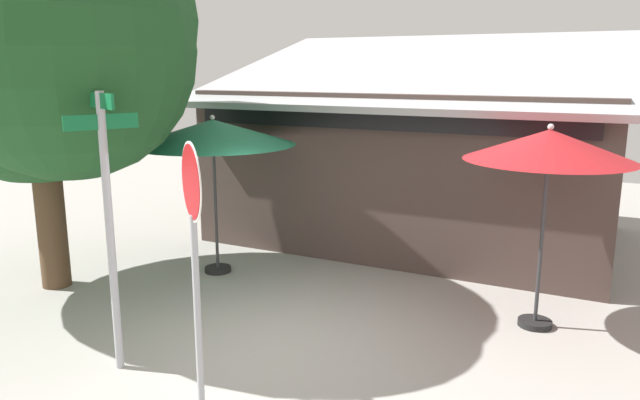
{
  "coord_description": "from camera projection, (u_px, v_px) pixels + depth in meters",
  "views": [
    {
      "loc": [
        3.58,
        -5.93,
        3.35
      ],
      "look_at": [
        -0.01,
        1.2,
        1.6
      ],
      "focal_mm": 33.89,
      "sensor_mm": 36.0,
      "label": 1
    }
  ],
  "objects": [
    {
      "name": "shade_tree",
      "position": [
        39.0,
        26.0,
        8.39
      ],
      "size": [
        5.35,
        4.75,
        6.42
      ],
      "color": "brown",
      "rests_on": "ground"
    },
    {
      "name": "cafe_building",
      "position": [
        420.0,
        159.0,
        12.14
      ],
      "size": [
        7.84,
        5.42,
        4.1
      ],
      "color": "#473833",
      "rests_on": "ground"
    },
    {
      "name": "street_sign_post",
      "position": [
        108.0,
        207.0,
        6.51
      ],
      "size": [
        0.77,
        0.72,
        3.12
      ],
      "color": "#A8AAB2",
      "rests_on": "ground"
    },
    {
      "name": "stop_sign",
      "position": [
        194.0,
        228.0,
        5.66
      ],
      "size": [
        0.6,
        0.48,
        2.7
      ],
      "color": "#A8AAB2",
      "rests_on": "ground"
    },
    {
      "name": "patio_umbrella_forest_green_left",
      "position": [
        213.0,
        133.0,
        9.66
      ],
      "size": [
        2.67,
        2.67,
        2.62
      ],
      "color": "black",
      "rests_on": "ground"
    },
    {
      "name": "ground_plane",
      "position": [
        277.0,
        349.0,
        7.47
      ],
      "size": [
        28.0,
        28.0,
        0.1
      ],
      "primitive_type": "cube",
      "color": "#9E9B93"
    },
    {
      "name": "patio_umbrella_crimson_center",
      "position": [
        549.0,
        147.0,
        7.5
      ],
      "size": [
        2.11,
        2.11,
        2.68
      ],
      "color": "black",
      "rests_on": "ground"
    }
  ]
}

